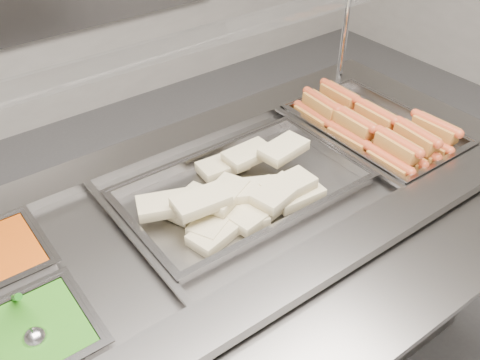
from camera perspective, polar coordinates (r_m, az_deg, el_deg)
steam_counter at (r=1.86m, az=-1.27°, el=-12.30°), size 1.90×0.85×0.90m
tray_rail at (r=1.31m, az=12.08°, el=-14.35°), size 1.81×0.39×0.05m
sneeze_guard at (r=1.51m, az=-6.70°, el=13.84°), size 1.66×0.31×0.44m
pan_hotdogs at (r=1.92m, az=13.98°, el=4.70°), size 0.35×0.56×0.10m
pan_wraps at (r=1.58m, az=0.29°, el=-1.28°), size 0.69×0.41×0.07m
pan_peas at (r=1.31m, az=-22.14°, el=-16.53°), size 0.30×0.24×0.10m
hotdogs_in_buns at (r=1.87m, az=13.77°, el=5.55°), size 0.27×0.52×0.12m
tortilla_wraps at (r=1.51m, az=0.04°, el=-1.49°), size 0.57×0.34×0.10m
serving_spoon at (r=1.27m, az=-21.30°, el=-14.81°), size 0.06×0.17×0.15m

